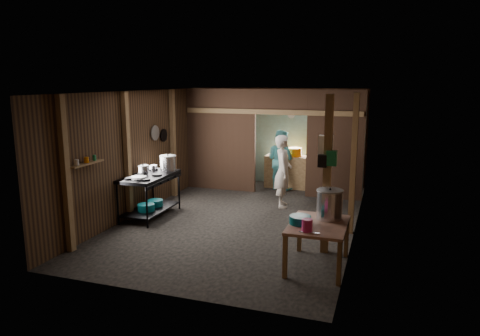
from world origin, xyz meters
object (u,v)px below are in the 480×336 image
(yellow_tub, at_px, (294,152))
(stock_pot, at_px, (330,205))
(prep_table, at_px, (318,245))
(stove_pot_large, at_px, (168,163))
(pink_bucket, at_px, (307,225))
(cook, at_px, (283,171))
(gas_range, at_px, (150,196))

(yellow_tub, bearing_deg, stock_pot, -71.82)
(prep_table, bearing_deg, stove_pot_large, 150.98)
(yellow_tub, bearing_deg, pink_bucket, -76.34)
(pink_bucket, relative_size, cook, 0.11)
(stock_pot, height_order, cook, cook)
(gas_range, relative_size, prep_table, 1.29)
(gas_range, height_order, prep_table, gas_range)
(stove_pot_large, height_order, pink_bucket, stove_pot_large)
(gas_range, bearing_deg, stove_pot_large, 71.71)
(prep_table, distance_m, cook, 3.34)
(gas_range, relative_size, stock_pot, 3.12)
(pink_bucket, distance_m, cook, 3.66)
(stock_pot, bearing_deg, gas_range, 163.21)
(gas_range, distance_m, prep_table, 3.98)
(prep_table, xyz_separation_m, yellow_tub, (-1.39, 4.89, 0.62))
(prep_table, relative_size, yellow_tub, 2.94)
(yellow_tub, bearing_deg, stove_pot_large, -126.32)
(stock_pot, bearing_deg, stove_pot_large, 155.47)
(gas_range, relative_size, stove_pot_large, 4.28)
(yellow_tub, height_order, cook, cook)
(pink_bucket, xyz_separation_m, cook, (-1.16, 3.47, 0.03))
(prep_table, height_order, pink_bucket, pink_bucket)
(prep_table, relative_size, stove_pot_large, 3.31)
(stove_pot_large, height_order, stock_pot, stove_pot_large)
(pink_bucket, bearing_deg, cook, 108.45)
(pink_bucket, xyz_separation_m, yellow_tub, (-1.29, 5.30, 0.18))
(cook, bearing_deg, pink_bucket, -175.51)
(gas_range, xyz_separation_m, cook, (2.45, 1.61, 0.37))
(gas_range, height_order, cook, cook)
(gas_range, distance_m, yellow_tub, 4.18)
(stock_pot, relative_size, pink_bucket, 2.64)
(pink_bucket, relative_size, yellow_tub, 0.46)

